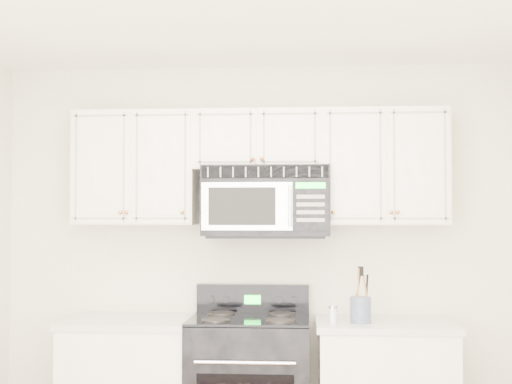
{
  "coord_description": "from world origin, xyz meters",
  "views": [
    {
      "loc": [
        0.31,
        -3.1,
        1.57
      ],
      "look_at": [
        0.0,
        1.3,
        1.73
      ],
      "focal_mm": 50.0,
      "sensor_mm": 36.0,
      "label": 1
    }
  ],
  "objects": [
    {
      "name": "upper_cabinets",
      "position": [
        -0.0,
        1.58,
        1.93
      ],
      "size": [
        2.44,
        0.37,
        0.75
      ],
      "color": "white",
      "rests_on": "ground"
    },
    {
      "name": "microwave",
      "position": [
        0.05,
        1.54,
        1.68
      ],
      "size": [
        0.82,
        0.46,
        0.45
      ],
      "color": "black",
      "rests_on": "ground"
    },
    {
      "name": "room",
      "position": [
        0.0,
        0.0,
        1.3
      ],
      "size": [
        3.51,
        3.51,
        2.61
      ],
      "color": "brown",
      "rests_on": "ground"
    },
    {
      "name": "shaker_salt",
      "position": [
        0.49,
        1.41,
        0.97
      ],
      "size": [
        0.04,
        0.04,
        0.1
      ],
      "color": "silver",
      "rests_on": "base_cabinet_right"
    },
    {
      "name": "shaker_pepper",
      "position": [
        0.47,
        1.28,
        0.98
      ],
      "size": [
        0.05,
        0.05,
        0.11
      ],
      "color": "silver",
      "rests_on": "base_cabinet_right"
    },
    {
      "name": "utensil_crock",
      "position": [
        0.64,
        1.33,
        1.01
      ],
      "size": [
        0.13,
        0.13,
        0.34
      ],
      "color": "slate",
      "rests_on": "base_cabinet_right"
    }
  ]
}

